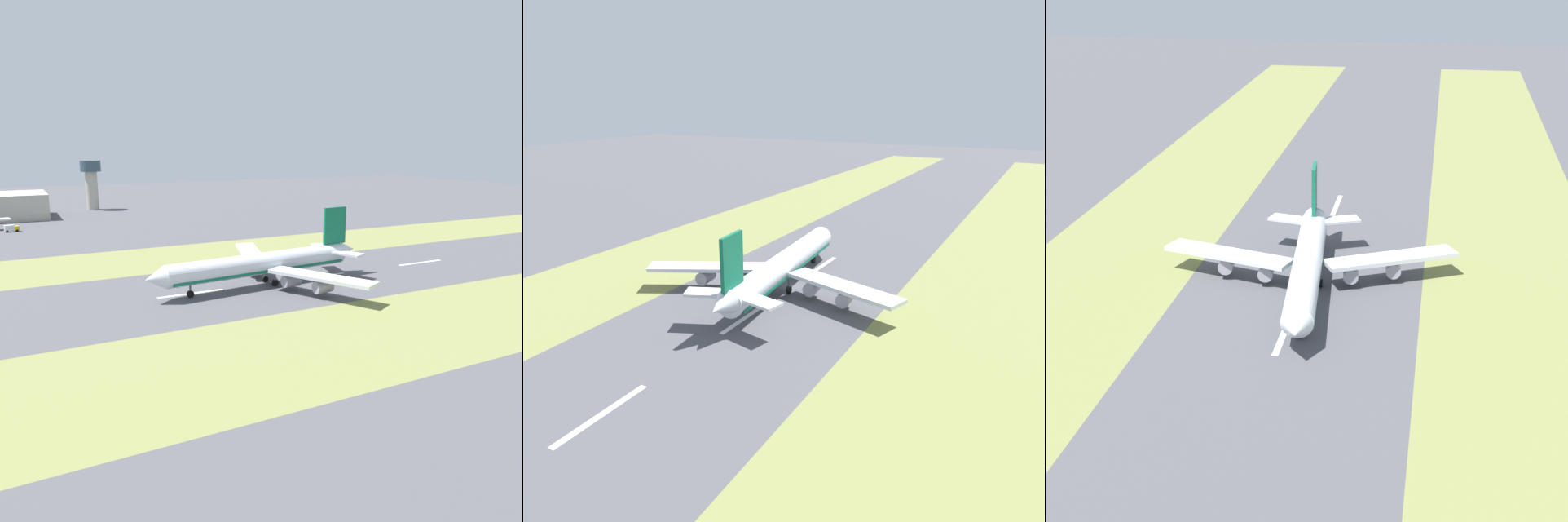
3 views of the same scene
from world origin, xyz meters
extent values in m
plane|color=#4C4C51|center=(0.00, 0.00, 0.00)|extent=(800.00, 800.00, 0.00)
cube|color=olive|center=(-45.00, 0.00, 0.00)|extent=(40.00, 600.00, 0.01)
cube|color=olive|center=(45.00, 0.00, 0.00)|extent=(40.00, 600.00, 0.01)
cube|color=silver|center=(0.00, -61.68, 0.01)|extent=(1.20, 18.00, 0.01)
cube|color=silver|center=(0.00, -21.68, 0.01)|extent=(1.20, 18.00, 0.01)
cube|color=silver|center=(0.00, 18.32, 0.01)|extent=(1.20, 18.00, 0.01)
cylinder|color=silver|center=(-1.33, -1.68, 6.20)|extent=(11.11, 56.31, 6.00)
cone|color=silver|center=(-4.13, 28.69, 6.20)|extent=(6.31, 5.52, 5.88)
cone|color=silver|center=(1.52, -32.55, 7.00)|extent=(5.63, 6.44, 5.10)
cube|color=#0F6647|center=(-1.33, -1.68, 4.55)|extent=(10.61, 54.06, 0.70)
cube|color=silver|center=(-18.09, -10.47, 5.30)|extent=(28.53, 18.62, 0.90)
cube|color=silver|center=(16.76, -7.26, 5.30)|extent=(29.50, 14.10, 0.90)
cylinder|color=#93939E|center=(-9.92, -6.49, 2.85)|extent=(3.63, 5.07, 3.20)
cylinder|color=#93939E|center=(-18.56, -10.80, 2.85)|extent=(3.63, 5.07, 3.20)
cylinder|color=#93939E|center=(8.00, -4.84, 2.85)|extent=(3.63, 5.07, 3.20)
cylinder|color=#93939E|center=(17.29, -7.50, 2.85)|extent=(3.63, 5.07, 3.20)
cube|color=#0F6647|center=(1.06, -27.57, 14.70)|extent=(1.53, 8.04, 11.00)
cube|color=silver|center=(-4.42, -28.07, 7.20)|extent=(10.92, 7.99, 0.60)
cube|color=silver|center=(6.54, -27.06, 7.20)|extent=(10.72, 6.50, 0.60)
cylinder|color=#59595E|center=(-3.28, 19.51, 2.50)|extent=(0.50, 0.50, 3.20)
cylinder|color=black|center=(-3.28, 19.51, 0.90)|extent=(1.06, 1.88, 1.80)
cylinder|color=#59595E|center=(-3.64, -4.90, 2.50)|extent=(0.50, 0.50, 3.20)
cylinder|color=black|center=(-3.64, -4.90, 0.90)|extent=(1.06, 1.88, 1.80)
cylinder|color=#59595E|center=(1.54, -4.43, 2.50)|extent=(0.50, 0.50, 3.20)
cylinder|color=black|center=(1.54, -4.43, 0.90)|extent=(1.06, 1.88, 1.80)
cylinder|color=#B2AD9E|center=(196.61, 12.28, 11.40)|extent=(7.00, 7.00, 22.79)
cylinder|color=#334756|center=(196.61, 12.28, 26.01)|extent=(12.00, 12.00, 6.43)
cube|color=gold|center=(129.91, 56.17, 1.50)|extent=(2.54, 2.38, 2.00)
cube|color=silver|center=(129.34, 59.12, 1.80)|extent=(2.92, 4.35, 2.60)
cylinder|color=black|center=(130.99, 56.38, 0.50)|extent=(0.53, 1.05, 1.00)
cylinder|color=black|center=(128.83, 55.96, 0.50)|extent=(0.53, 1.05, 1.00)
cylinder|color=black|center=(130.20, 60.50, 0.50)|extent=(0.53, 1.05, 1.00)
cylinder|color=black|center=(128.04, 60.09, 0.50)|extent=(0.53, 1.05, 1.00)
camera|label=1|loc=(-122.98, 59.58, 38.08)|focal=35.00mm
camera|label=2|loc=(55.52, -106.21, 45.65)|focal=35.00mm
camera|label=3|loc=(-27.26, 163.07, 72.42)|focal=60.00mm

